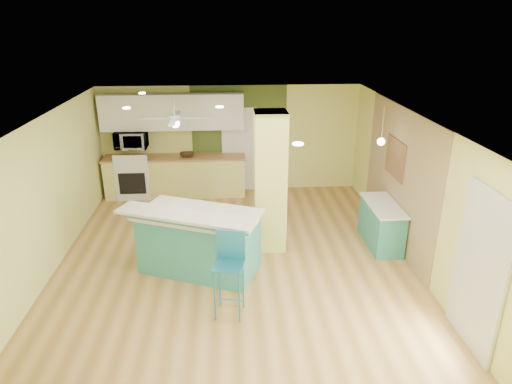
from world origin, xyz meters
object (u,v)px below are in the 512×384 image
(fruit_bowl, at_px, (187,155))
(canister, at_px, (173,209))
(bar_stool, at_px, (230,260))
(side_counter, at_px, (381,224))
(peninsula, at_px, (199,240))

(fruit_bowl, xyz_separation_m, canister, (0.04, -3.44, 0.12))
(bar_stool, bearing_deg, canister, 138.06)
(bar_stool, xyz_separation_m, canister, (-0.88, 1.18, 0.28))
(side_counter, bearing_deg, bar_stool, -146.20)
(fruit_bowl, height_order, canister, canister)
(bar_stool, bearing_deg, peninsula, 124.49)
(fruit_bowl, bearing_deg, bar_stool, -78.69)
(fruit_bowl, bearing_deg, side_counter, -36.59)
(bar_stool, distance_m, canister, 1.50)
(bar_stool, bearing_deg, side_counter, 45.05)
(bar_stool, relative_size, canister, 7.77)
(peninsula, bearing_deg, canister, -159.56)
(bar_stool, relative_size, side_counter, 0.99)
(canister, bearing_deg, side_counter, 10.61)
(peninsula, bearing_deg, fruit_bowl, 119.33)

